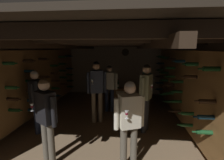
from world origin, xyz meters
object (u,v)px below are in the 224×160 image
at_px(display_bottle, 118,85).
at_px(person_guest_rear_center, 109,84).
at_px(person_host_center, 97,86).
at_px(wine_crate_stack, 120,95).
at_px(person_guest_near_right, 129,118).
at_px(person_guest_near_left, 46,114).
at_px(person_guest_mid_right, 146,91).
at_px(person_guest_far_right, 147,85).
at_px(person_guest_mid_left, 36,96).

height_order(display_bottle, person_guest_rear_center, person_guest_rear_center).
bearing_deg(person_host_center, wine_crate_stack, 71.97).
xyz_separation_m(person_guest_near_right, person_guest_near_left, (-1.46, 0.00, 0.01)).
xyz_separation_m(person_guest_rear_center, person_guest_mid_right, (1.06, -1.25, 0.11)).
bearing_deg(person_guest_far_right, display_bottle, 140.70).
bearing_deg(person_guest_far_right, wine_crate_stack, 137.48).
xyz_separation_m(person_guest_mid_left, person_guest_far_right, (2.87, 1.66, -0.02)).
xyz_separation_m(display_bottle, person_guest_near_right, (0.42, -3.57, 0.21)).
bearing_deg(person_guest_mid_left, person_guest_near_right, -25.45).
height_order(person_guest_mid_left, person_guest_near_left, person_guest_near_left).
height_order(wine_crate_stack, person_host_center, person_host_center).
xyz_separation_m(display_bottle, person_guest_mid_left, (-1.86, -2.49, 0.20)).
relative_size(wine_crate_stack, person_guest_rear_center, 0.38).
bearing_deg(person_guest_rear_center, wine_crate_stack, 70.59).
height_order(person_host_center, person_guest_near_left, person_host_center).
bearing_deg(person_guest_far_right, person_guest_near_right, -102.05).
bearing_deg(wine_crate_stack, person_guest_near_right, -84.80).
height_order(person_guest_mid_right, person_guest_near_right, person_guest_mid_right).
bearing_deg(person_guest_rear_center, person_guest_far_right, 4.07).
relative_size(display_bottle, person_host_center, 0.20).
xyz_separation_m(person_guest_rear_center, person_guest_far_right, (1.24, 0.09, -0.02)).
bearing_deg(person_guest_mid_right, person_guest_mid_left, -173.21).
bearing_deg(person_guest_mid_right, person_host_center, 163.33).
bearing_deg(person_guest_near_right, person_guest_rear_center, 103.79).
bearing_deg(person_guest_rear_center, person_host_center, -106.51).
bearing_deg(person_guest_mid_right, wine_crate_stack, 108.66).
distance_m(person_guest_rear_center, person_guest_mid_right, 1.65).
distance_m(person_guest_mid_left, person_guest_near_left, 1.36).
bearing_deg(person_guest_far_right, person_guest_mid_left, -149.91).
bearing_deg(display_bottle, person_guest_near_right, -83.30).
distance_m(person_guest_near_right, person_guest_near_left, 1.46).
xyz_separation_m(display_bottle, person_guest_near_left, (-1.04, -3.57, 0.22)).
height_order(person_guest_far_right, person_guest_near_left, person_guest_near_left).
height_order(wine_crate_stack, person_guest_near_right, person_guest_near_right).
relative_size(display_bottle, person_guest_mid_right, 0.20).
bearing_deg(person_guest_near_right, person_guest_mid_right, 73.76).
relative_size(display_bottle, person_guest_near_right, 0.22).
xyz_separation_m(person_host_center, person_guest_near_right, (0.91, -1.80, -0.13)).
height_order(person_host_center, person_guest_far_right, person_host_center).
bearing_deg(wine_crate_stack, display_bottle, -171.58).
relative_size(person_guest_mid_right, person_guest_near_right, 1.09).
bearing_deg(person_guest_near_left, wine_crate_stack, 72.41).
height_order(person_host_center, person_guest_mid_right, person_host_center).
distance_m(person_host_center, person_guest_rear_center, 0.91).
distance_m(person_guest_far_right, person_guest_near_left, 3.43).
xyz_separation_m(person_guest_mid_right, person_guest_mid_left, (-2.69, -0.32, -0.11)).
xyz_separation_m(wine_crate_stack, person_guest_near_left, (-1.14, -3.59, 0.66)).
xyz_separation_m(person_host_center, person_guest_far_right, (1.50, 0.95, -0.16)).
bearing_deg(wine_crate_stack, person_guest_near_left, -107.59).
xyz_separation_m(person_host_center, person_guest_mid_right, (1.32, -0.39, -0.02)).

